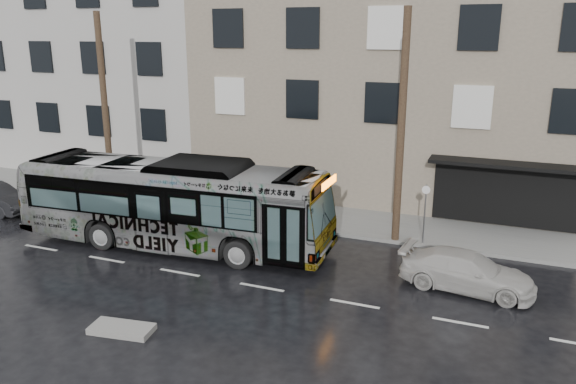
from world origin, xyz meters
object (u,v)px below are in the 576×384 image
bus (173,203)px  white_sedan (467,271)px  utility_pole_front (401,129)px  sign_post (425,214)px  utility_pole_rear (105,111)px

bus → white_sedan: size_ratio=2.91×
utility_pole_front → sign_post: 3.48m
bus → utility_pole_front: bearing=-69.6°
utility_pole_rear → white_sedan: (17.04, -3.38, -4.02)m
white_sedan → sign_post: bearing=36.1°
sign_post → white_sedan: bearing=-60.1°
white_sedan → utility_pole_rear: bearing=85.0°
sign_post → bus: size_ratio=0.19×
utility_pole_front → utility_pole_rear: same height
utility_pole_rear → sign_post: bearing=0.0°
utility_pole_front → utility_pole_rear: size_ratio=1.00×
sign_post → white_sedan: 3.96m
utility_pole_front → sign_post: bearing=0.0°
utility_pole_rear → white_sedan: bearing=-11.2°
sign_post → bus: bus is taller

